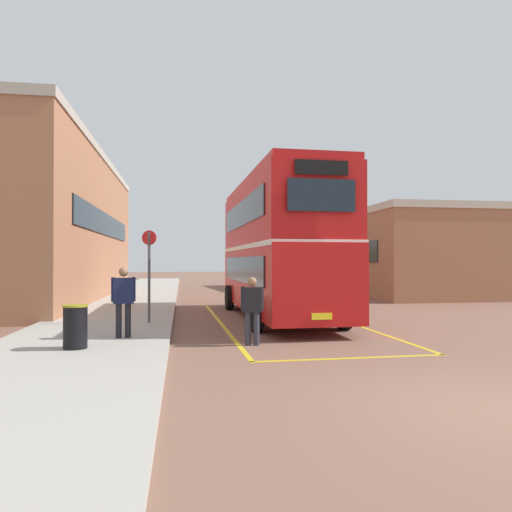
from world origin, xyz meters
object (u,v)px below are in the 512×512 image
at_px(pedestrian_boarding, 252,306).
at_px(pedestrian_waiting_near, 123,297).
at_px(double_decker_bus, 277,246).
at_px(single_deck_bus, 274,266).
at_px(bus_stop_sign, 149,267).
at_px(litter_bin, 75,327).

height_order(pedestrian_boarding, pedestrian_waiting_near, pedestrian_waiting_near).
distance_m(double_decker_bus, single_deck_bus, 18.34).
relative_size(single_deck_bus, bus_stop_sign, 3.22).
bearing_deg(litter_bin, double_decker_bus, 46.49).
bearing_deg(bus_stop_sign, double_decker_bus, 21.86).
height_order(double_decker_bus, litter_bin, double_decker_bus).
relative_size(pedestrian_boarding, litter_bin, 1.75).
bearing_deg(single_deck_bus, pedestrian_waiting_near, -109.64).
bearing_deg(single_deck_bus, bus_stop_sign, -111.10).
bearing_deg(bus_stop_sign, litter_bin, -107.04).
height_order(single_deck_bus, bus_stop_sign, single_deck_bus).
bearing_deg(single_deck_bus, litter_bin, -110.42).
bearing_deg(litter_bin, bus_stop_sign, 72.96).
relative_size(pedestrian_waiting_near, litter_bin, 1.84).
bearing_deg(litter_bin, pedestrian_waiting_near, 57.47).
height_order(pedestrian_boarding, litter_bin, pedestrian_boarding).
distance_m(double_decker_bus, pedestrian_waiting_near, 6.61).
xyz_separation_m(double_decker_bus, pedestrian_waiting_near, (-4.65, -4.48, -1.39)).
distance_m(pedestrian_waiting_near, litter_bin, 1.63).
bearing_deg(pedestrian_waiting_near, litter_bin, -122.53).
bearing_deg(double_decker_bus, pedestrian_waiting_near, -136.12).
xyz_separation_m(pedestrian_boarding, pedestrian_waiting_near, (-3.03, 0.69, 0.20)).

